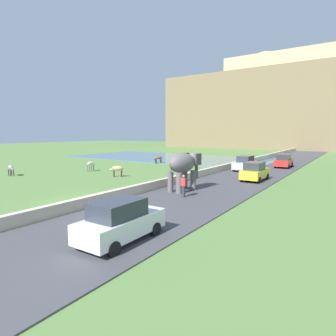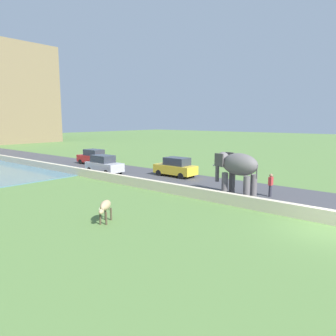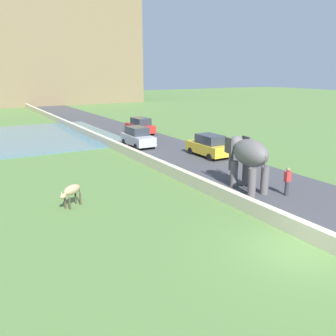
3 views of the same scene
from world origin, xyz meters
name	(u,v)px [view 3 (image 3 of 3)]	position (x,y,z in m)	size (l,w,h in m)	color
ground_plane	(295,252)	(0.00, 0.00, 0.00)	(220.00, 220.00, 0.00)	#567A3D
road_surface	(157,146)	(5.00, 20.00, 0.03)	(7.00, 120.00, 0.06)	#424247
barrier_wall	(128,151)	(1.20, 18.00, 0.36)	(0.40, 110.00, 0.73)	beige
elephant	(248,156)	(3.45, 6.54, 2.04)	(1.73, 3.55, 2.99)	#605B5B
person_beside_elephant	(287,181)	(4.59, 4.58, 0.87)	(0.36, 0.22, 1.63)	#33333D
car_red	(140,126)	(6.58, 26.68, 0.90)	(1.88, 4.04, 1.80)	red
car_yellow	(209,146)	(6.57, 14.35, 0.90)	(1.81, 4.01, 1.80)	gold
car_silver	(138,137)	(3.43, 20.77, 0.90)	(1.84, 4.02, 1.80)	#B7B7BC
cow_tan	(71,191)	(-5.96, 8.93, 0.84)	(1.35, 1.02, 1.15)	tan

